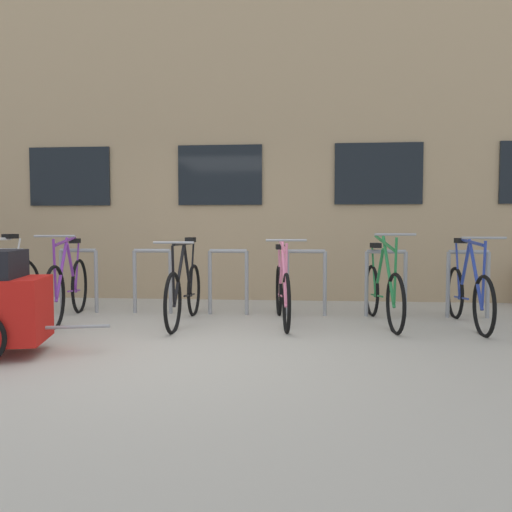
# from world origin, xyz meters

# --- Properties ---
(ground_plane) EXTENTS (42.00, 42.00, 0.00)m
(ground_plane) POSITION_xyz_m (0.00, 0.00, 0.00)
(ground_plane) COLOR #B2ADA0
(storefront_building) EXTENTS (28.00, 5.57, 6.56)m
(storefront_building) POSITION_xyz_m (0.00, 5.96, 3.28)
(storefront_building) COLOR tan
(storefront_building) RESTS_ON ground
(bike_rack) EXTENTS (6.53, 0.05, 0.85)m
(bike_rack) POSITION_xyz_m (0.30, 1.90, 0.50)
(bike_rack) COLOR gray
(bike_rack) RESTS_ON ground
(bicycle_purple) EXTENTS (0.50, 1.78, 1.06)m
(bicycle_purple) POSITION_xyz_m (-1.59, 1.38, 0.39)
(bicycle_purple) COLOR black
(bicycle_purple) RESTS_ON ground
(bicycle_pink) EXTENTS (0.44, 1.73, 1.02)m
(bicycle_pink) POSITION_xyz_m (1.02, 1.42, 0.37)
(bicycle_pink) COLOR black
(bicycle_pink) RESTS_ON ground
(bicycle_green) EXTENTS (0.44, 1.75, 1.08)m
(bicycle_green) POSITION_xyz_m (2.19, 1.45, 0.37)
(bicycle_green) COLOR black
(bicycle_green) RESTS_ON ground
(bicycle_black) EXTENTS (0.44, 1.75, 1.02)m
(bicycle_black) POSITION_xyz_m (-0.13, 1.29, 0.38)
(bicycle_black) COLOR black
(bicycle_black) RESTS_ON ground
(bicycle_blue) EXTENTS (0.44, 1.71, 1.05)m
(bicycle_blue) POSITION_xyz_m (3.13, 1.38, 0.37)
(bicycle_blue) COLOR black
(bicycle_blue) RESTS_ON ground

